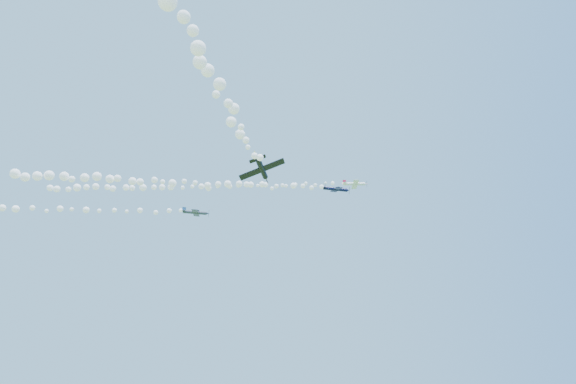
{
  "coord_description": "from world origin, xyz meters",
  "views": [
    {
      "loc": [
        3.67,
        -100.01,
        9.25
      ],
      "look_at": [
        1.27,
        -5.55,
        45.27
      ],
      "focal_mm": 30.0,
      "sensor_mm": 36.0,
      "label": 1
    }
  ],
  "objects_px": {
    "plane_white": "(355,184)",
    "plane_grey": "(196,212)",
    "plane_navy": "(336,189)",
    "plane_black": "(262,169)"
  },
  "relations": [
    {
      "from": "plane_white",
      "to": "plane_black",
      "type": "relative_size",
      "value": 0.93
    },
    {
      "from": "plane_white",
      "to": "plane_black",
      "type": "distance_m",
      "value": 52.98
    },
    {
      "from": "plane_grey",
      "to": "plane_black",
      "type": "xyz_separation_m",
      "value": [
        17.18,
        -32.14,
        -3.7
      ]
    },
    {
      "from": "plane_grey",
      "to": "plane_black",
      "type": "distance_m",
      "value": 36.63
    },
    {
      "from": "plane_navy",
      "to": "plane_black",
      "type": "bearing_deg",
      "value": -123.72
    },
    {
      "from": "plane_white",
      "to": "plane_navy",
      "type": "height_order",
      "value": "plane_white"
    },
    {
      "from": "plane_white",
      "to": "plane_grey",
      "type": "distance_m",
      "value": 41.66
    },
    {
      "from": "plane_navy",
      "to": "plane_grey",
      "type": "bearing_deg",
      "value": 167.23
    },
    {
      "from": "plane_white",
      "to": "plane_grey",
      "type": "xyz_separation_m",
      "value": [
        -37.21,
        -14.28,
        -12.14
      ]
    },
    {
      "from": "plane_grey",
      "to": "plane_black",
      "type": "height_order",
      "value": "plane_grey"
    }
  ]
}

